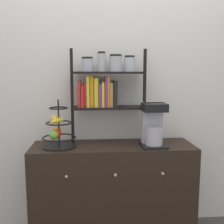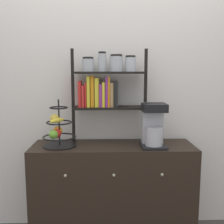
# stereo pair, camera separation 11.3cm
# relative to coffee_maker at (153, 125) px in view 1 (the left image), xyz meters

# --- Properties ---
(wall_back) EXTENTS (7.00, 0.05, 2.60)m
(wall_back) POSITION_rel_coffee_maker_xyz_m (-0.32, 0.29, 0.31)
(wall_back) COLOR silver
(wall_back) RESTS_ON ground_plane
(sideboard) EXTENTS (1.34, 0.42, 0.82)m
(sideboard) POSITION_rel_coffee_maker_xyz_m (-0.32, 0.04, -0.58)
(sideboard) COLOR black
(sideboard) RESTS_ON ground_plane
(coffee_maker) EXTENTS (0.20, 0.22, 0.35)m
(coffee_maker) POSITION_rel_coffee_maker_xyz_m (0.00, 0.00, 0.00)
(coffee_maker) COLOR black
(coffee_maker) RESTS_ON sideboard
(fruit_stand) EXTENTS (0.27, 0.27, 0.39)m
(fruit_stand) POSITION_rel_coffee_maker_xyz_m (-0.77, 0.02, -0.05)
(fruit_stand) COLOR black
(fruit_stand) RESTS_ON sideboard
(shelf_hutch) EXTENTS (0.64, 0.20, 0.79)m
(shelf_hutch) POSITION_rel_coffee_maker_xyz_m (-0.39, 0.14, 0.32)
(shelf_hutch) COLOR black
(shelf_hutch) RESTS_ON sideboard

